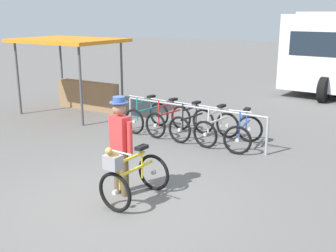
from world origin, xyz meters
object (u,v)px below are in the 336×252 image
racked_bike_teal (147,116)px  racked_bike_black (192,124)px  racked_bike_white (217,128)px  person_with_featured_bike (120,142)px  racked_bike_red (169,120)px  racked_bike_blue (244,133)px  featured_bicycle (130,175)px  market_stall (78,68)px

racked_bike_teal → racked_bike_black: 1.40m
racked_bike_white → person_with_featured_bike: person_with_featured_bike is taller
racked_bike_red → racked_bike_blue: (2.10, -0.08, 0.00)m
racked_bike_black → racked_bike_white: size_ratio=1.00×
person_with_featured_bike → racked_bike_teal: bearing=118.6°
racked_bike_teal → racked_bike_white: (2.10, -0.08, -0.00)m
featured_bicycle → racked_bike_white: bearing=93.5°
person_with_featured_bike → market_stall: (-5.05, 4.29, 0.45)m
racked_bike_teal → featured_bicycle: (2.33, -3.84, 0.12)m
racked_bike_blue → market_stall: (-5.86, 0.76, 1.03)m
featured_bicycle → person_with_featured_bike: 0.61m
market_stall → racked_bike_red: bearing=-10.2°
racked_bike_red → market_stall: size_ratio=0.38×
racked_bike_white → racked_bike_red: bearing=177.7°
person_with_featured_bike → racked_bike_blue: bearing=77.1°
racked_bike_blue → featured_bicycle: 3.76m
racked_bike_teal → racked_bike_black: (1.40, -0.06, -0.00)m
racked_bike_red → person_with_featured_bike: (1.29, -3.62, 0.58)m
person_with_featured_bike → market_stall: 6.64m
racked_bike_black → racked_bike_red: bearing=177.7°
racked_bike_red → racked_bike_white: size_ratio=1.01×
featured_bicycle → market_stall: market_stall is taller
racked_bike_black → featured_bicycle: (0.93, -3.78, 0.12)m
featured_bicycle → market_stall: (-5.39, 4.48, 0.91)m
racked_bike_teal → racked_bike_black: same height
featured_bicycle → person_with_featured_bike: bearing=150.6°
featured_bicycle → market_stall: 7.07m
racked_bike_white → featured_bicycle: 3.76m
racked_bike_teal → racked_bike_red: (0.70, -0.03, 0.00)m
racked_bike_teal → racked_bike_white: 2.10m
featured_bicycle → racked_bike_red: bearing=113.2°
racked_bike_blue → racked_bike_black: bearing=177.7°
market_stall → featured_bicycle: bearing=-39.7°
racked_bike_teal → person_with_featured_bike: size_ratio=0.66×
racked_bike_black → racked_bike_blue: same height
racked_bike_teal → racked_bike_blue: 2.80m
racked_bike_blue → racked_bike_teal: bearing=177.7°
racked_bike_red → market_stall: market_stall is taller
featured_bicycle → person_with_featured_bike: person_with_featured_bike is taller
racked_bike_red → racked_bike_black: size_ratio=1.01×
racked_bike_blue → person_with_featured_bike: (-0.81, -3.53, 0.58)m
person_with_featured_bike → market_stall: bearing=139.7°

